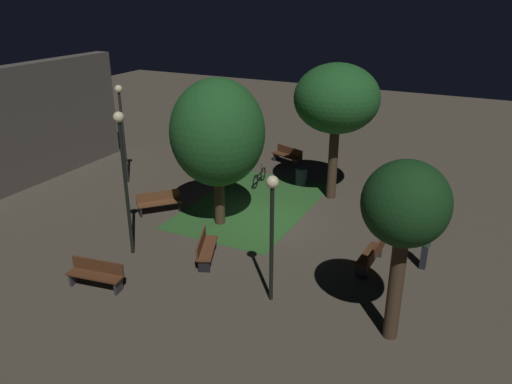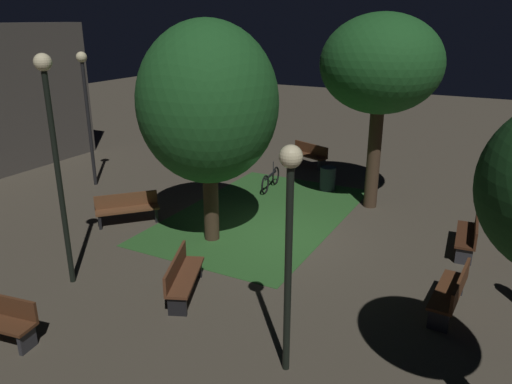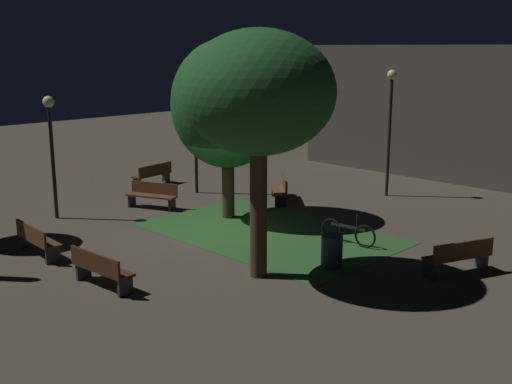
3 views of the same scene
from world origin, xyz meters
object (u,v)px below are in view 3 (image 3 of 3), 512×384
(lamp_post_near_wall, at_px, (51,135))
(trash_bin, at_px, (332,251))
(tree_lawn_side, at_px, (259,94))
(bench_front_left, at_px, (153,194))
(bench_corner, at_px, (459,256))
(tree_right_canopy, at_px, (227,105))
(bench_lawn_edge, at_px, (36,239))
(bench_near_trees, at_px, (153,174))
(bicycle, at_px, (348,232))
(bench_back_row, at_px, (100,268))
(lamp_post_plaza_east, at_px, (390,112))
(bench_front_right, at_px, (281,189))
(lamp_post_plaza_west, at_px, (195,104))

(lamp_post_near_wall, relative_size, trash_bin, 4.80)
(tree_lawn_side, bearing_deg, bench_front_left, 163.79)
(bench_corner, relative_size, tree_lawn_side, 0.31)
(tree_lawn_side, bearing_deg, tree_right_canopy, 145.07)
(bench_lawn_edge, height_order, trash_bin, bench_lawn_edge)
(tree_lawn_side, bearing_deg, trash_bin, 63.74)
(bench_corner, relative_size, bench_near_trees, 1.00)
(bicycle, bearing_deg, bench_corner, -0.69)
(bench_lawn_edge, relative_size, bench_corner, 0.99)
(bench_back_row, height_order, tree_right_canopy, tree_right_canopy)
(lamp_post_near_wall, height_order, lamp_post_plaza_east, lamp_post_plaza_east)
(tree_right_canopy, height_order, bicycle, tree_right_canopy)
(bench_corner, height_order, lamp_post_near_wall, lamp_post_near_wall)
(bench_lawn_edge, distance_m, bench_back_row, 3.16)
(tree_right_canopy, bearing_deg, bench_front_right, 94.77)
(bench_corner, relative_size, bench_front_left, 1.00)
(lamp_post_plaza_east, bearing_deg, bench_lawn_edge, -102.09)
(lamp_post_plaza_east, bearing_deg, bench_front_right, -122.11)
(bench_near_trees, bearing_deg, tree_lawn_side, -22.71)
(bench_corner, bearing_deg, lamp_post_plaza_west, 174.25)
(bench_front_right, distance_m, tree_right_canopy, 4.25)
(bench_lawn_edge, relative_size, bicycle, 1.04)
(bench_near_trees, bearing_deg, tree_right_canopy, -11.24)
(bench_back_row, height_order, tree_lawn_side, tree_lawn_side)
(bench_front_right, bearing_deg, bicycle, -26.19)
(bench_front_right, xyz_separation_m, bicycle, (4.73, -2.33, -0.14))
(bench_near_trees, distance_m, bicycle, 10.22)
(bench_corner, distance_m, lamp_post_plaza_west, 11.79)
(bench_near_trees, relative_size, lamp_post_plaza_east, 0.40)
(lamp_post_plaza_west, bearing_deg, tree_lawn_side, -30.48)
(bench_corner, bearing_deg, lamp_post_near_wall, -159.40)
(bench_front_left, height_order, bicycle, bicycle)
(bench_front_right, bearing_deg, bench_near_trees, -163.23)
(tree_lawn_side, distance_m, lamp_post_plaza_east, 9.80)
(bench_front_right, height_order, trash_bin, bench_front_right)
(bench_back_row, xyz_separation_m, bench_front_left, (-5.19, 5.24, 0.00))
(bench_front_right, distance_m, bicycle, 5.28)
(bench_back_row, bearing_deg, tree_right_canopy, 111.26)
(lamp_post_near_wall, bearing_deg, tree_lawn_side, 6.14)
(bench_front_left, xyz_separation_m, lamp_post_near_wall, (-1.15, -3.00, 2.26))
(bicycle, bearing_deg, trash_bin, -65.08)
(bench_near_trees, height_order, tree_lawn_side, tree_lawn_side)
(bicycle, bearing_deg, lamp_post_near_wall, -151.98)
(bench_back_row, xyz_separation_m, bench_front_right, (-2.67, 9.04, 0.00))
(bench_front_left, bearing_deg, bench_near_trees, 143.75)
(bench_front_right, bearing_deg, tree_right_canopy, -85.23)
(bench_corner, bearing_deg, tree_right_canopy, -177.03)
(bench_back_row, xyz_separation_m, tree_right_canopy, (-2.44, 6.26, 3.20))
(bench_corner, bearing_deg, bench_lawn_edge, -142.24)
(bench_front_right, xyz_separation_m, lamp_post_near_wall, (-3.67, -6.80, 2.26))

